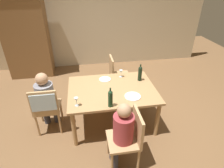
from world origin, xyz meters
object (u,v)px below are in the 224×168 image
dining_table (112,92)px  person_man_bearded (122,131)px  chair_far_right (116,73)px  handbag (134,87)px  chair_left_end (46,105)px  wine_bottle_dark_red (140,73)px  person_woman_host (46,97)px  wine_glass_centre (76,100)px  wine_bottle_tall_green (110,98)px  wine_glass_near_left (121,72)px  armoire_cabinet (26,36)px  chair_near (129,136)px  dinner_plate_guest_left (133,96)px  dinner_plate_host (105,79)px

dining_table → person_man_bearded: 0.96m
chair_far_right → handbag: chair_far_right is taller
chair_left_end → wine_bottle_dark_red: bearing=11.3°
person_woman_host → wine_glass_centre: bearing=-38.3°
wine_bottle_tall_green → wine_bottle_dark_red: 0.98m
wine_glass_near_left → handbag: wine_glass_near_left is taller
chair_left_end → chair_far_right: size_ratio=1.00×
wine_glass_centre → person_woman_host: bearing=141.7°
armoire_cabinet → wine_bottle_tall_green: size_ratio=6.66×
armoire_cabinet → chair_near: bearing=-59.2°
chair_near → person_woman_host: bearing=51.6°
wine_bottle_tall_green → handbag: 1.83m
dining_table → dinner_plate_guest_left: dinner_plate_guest_left is taller
dining_table → chair_near: (0.09, -0.96, -0.12)m
chair_near → armoire_cabinet: bearing=30.8°
handbag → dining_table: bearing=-126.1°
wine_bottle_tall_green → handbag: (0.80, 1.45, -0.77)m
person_woman_host → wine_glass_centre: (0.53, -0.42, 0.18)m
chair_near → chair_far_right: 1.92m
armoire_cabinet → person_woman_host: bearing=-72.6°
wine_bottle_dark_red → dinner_plate_guest_left: 0.60m
wine_bottle_tall_green → wine_bottle_dark_red: size_ratio=0.98×
dining_table → dinner_plate_host: size_ratio=6.85×
armoire_cabinet → handbag: size_ratio=7.79×
chair_near → chair_left_end: bearing=56.1°
wine_glass_centre → armoire_cabinet: bearing=114.7°
dining_table → wine_bottle_dark_red: size_ratio=4.63×
chair_far_right → dining_table: bearing=-15.2°
chair_far_right → wine_glass_near_left: (-0.01, -0.54, 0.30)m
chair_far_right → person_man_bearded: (-0.29, -1.91, 0.10)m
chair_left_end → dinner_plate_host: (1.07, 0.48, 0.14)m
dinner_plate_host → dinner_plate_guest_left: bearing=-59.9°
person_man_bearded → chair_far_right: bearing=-8.5°
armoire_cabinet → person_man_bearded: size_ratio=2.00×
chair_near → wine_bottle_tall_green: (-0.19, 0.47, 0.35)m
chair_far_right → handbag: (0.44, 0.00, -0.42)m
chair_far_right → handbag: size_ratio=3.29×
armoire_cabinet → chair_far_right: 2.60m
wine_glass_near_left → handbag: bearing=50.2°
dining_table → chair_left_end: bearing=-173.9°
chair_left_end → person_man_bearded: size_ratio=0.84×
wine_bottle_tall_green → chair_far_right: bearing=75.8°
person_woman_host → chair_near: bearing=-38.4°
chair_left_end → wine_glass_near_left: chair_left_end is taller
wine_bottle_dark_red → dinner_plate_host: wine_bottle_dark_red is taller
dining_table → wine_bottle_tall_green: (-0.11, -0.49, 0.23)m
dinner_plate_host → chair_left_end: bearing=-156.0°
chair_near → person_woman_host: person_woman_host is taller
wine_bottle_tall_green → wine_glass_near_left: size_ratio=2.20×
chair_left_end → chair_near: same height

